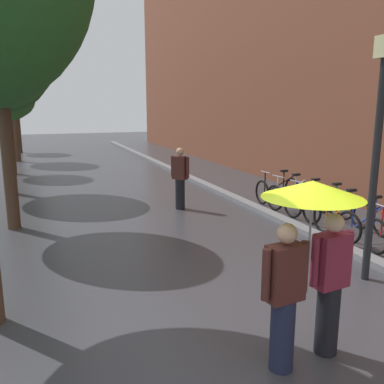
{
  "coord_description": "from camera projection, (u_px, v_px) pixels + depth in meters",
  "views": [
    {
      "loc": [
        -2.32,
        -3.7,
        2.8
      ],
      "look_at": [
        0.13,
        2.71,
        1.35
      ],
      "focal_mm": 38.47,
      "sensor_mm": 36.0,
      "label": 1
    }
  ],
  "objects": [
    {
      "name": "ground_plane",
      "position": [
        265.0,
        352.0,
        4.77
      ],
      "size": [
        80.0,
        80.0,
        0.0
      ],
      "primitive_type": "plane",
      "color": "#38383D"
    },
    {
      "name": "building_facade",
      "position": [
        361.0,
        9.0,
        16.06
      ],
      "size": [
        8.0,
        36.0,
        12.94
      ],
      "primitive_type": "cube",
      "color": "brown",
      "rests_on": "ground"
    },
    {
      "name": "kerb_strip",
      "position": [
        199.0,
        182.0,
        15.01
      ],
      "size": [
        0.3,
        36.0,
        0.12
      ],
      "primitive_type": "cube",
      "color": "slate",
      "rests_on": "ground"
    },
    {
      "name": "street_tree_2",
      "position": [
        0.0,
        61.0,
        12.46
      ],
      "size": [
        3.01,
        3.01,
        5.71
      ],
      "color": "#473323",
      "rests_on": "ground"
    },
    {
      "name": "street_tree_3",
      "position": [
        6.0,
        91.0,
        16.41
      ],
      "size": [
        2.27,
        2.27,
        4.57
      ],
      "color": "#473323",
      "rests_on": "ground"
    },
    {
      "name": "street_tree_4",
      "position": [
        11.0,
        76.0,
        20.09
      ],
      "size": [
        2.59,
        2.59,
        5.9
      ],
      "color": "#473323",
      "rests_on": "ground"
    },
    {
      "name": "street_tree_5",
      "position": [
        15.0,
        99.0,
        24.12
      ],
      "size": [
        2.23,
        2.23,
        4.33
      ],
      "color": "#473323",
      "rests_on": "ground"
    },
    {
      "name": "parked_bicycle_1",
      "position": [
        367.0,
        224.0,
        8.6
      ],
      "size": [
        1.12,
        0.77,
        0.96
      ],
      "color": "black",
      "rests_on": "ground"
    },
    {
      "name": "parked_bicycle_2",
      "position": [
        342.0,
        215.0,
        9.29
      ],
      "size": [
        1.1,
        0.74,
        0.96
      ],
      "color": "black",
      "rests_on": "ground"
    },
    {
      "name": "parked_bicycle_3",
      "position": [
        329.0,
        207.0,
        10.01
      ],
      "size": [
        1.1,
        0.73,
        0.96
      ],
      "color": "black",
      "rests_on": "ground"
    },
    {
      "name": "parked_bicycle_4",
      "position": [
        308.0,
        201.0,
        10.6
      ],
      "size": [
        1.14,
        0.8,
        0.96
      ],
      "color": "black",
      "rests_on": "ground"
    },
    {
      "name": "parked_bicycle_5",
      "position": [
        290.0,
        195.0,
        11.34
      ],
      "size": [
        1.15,
        0.82,
        0.96
      ],
      "color": "black",
      "rests_on": "ground"
    },
    {
      "name": "parked_bicycle_6",
      "position": [
        277.0,
        190.0,
        12.0
      ],
      "size": [
        1.09,
        0.71,
        0.96
      ],
      "color": "black",
      "rests_on": "ground"
    },
    {
      "name": "couple_under_umbrella",
      "position": [
        310.0,
        246.0,
        4.35
      ],
      "size": [
        1.23,
        1.06,
        2.04
      ],
      "color": "#1E233D",
      "rests_on": "ground"
    },
    {
      "name": "street_lamp_post",
      "position": [
        377.0,
        142.0,
        6.3
      ],
      "size": [
        0.24,
        0.24,
        3.8
      ],
      "color": "black",
      "rests_on": "ground"
    },
    {
      "name": "pedestrian_walking_midground",
      "position": [
        180.0,
        178.0,
        11.17
      ],
      "size": [
        0.41,
        0.5,
        1.69
      ],
      "color": "black",
      "rests_on": "ground"
    }
  ]
}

